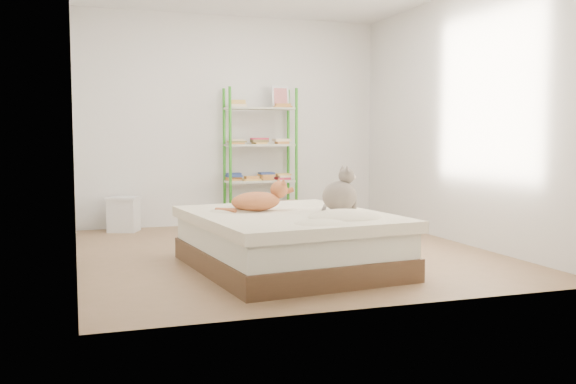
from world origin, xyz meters
name	(u,v)px	position (x,y,z in m)	size (l,w,h in m)	color
room	(284,116)	(0.00, 0.00, 1.30)	(3.81, 4.21, 2.61)	#926E51
bed	(288,241)	(-0.22, -0.76, 0.24)	(1.68, 2.00, 0.47)	brown
orange_cat	(256,199)	(-0.44, -0.55, 0.58)	(0.52, 0.28, 0.21)	#C46F3C
grey_cat	(340,189)	(0.24, -0.79, 0.66)	(0.27, 0.33, 0.38)	slate
shelf_unit	(261,160)	(0.31, 1.88, 0.82)	(0.88, 0.36, 1.74)	#329224
cardboard_box	(265,219)	(0.10, 0.98, 0.19)	(0.54, 0.51, 0.43)	#9D8254
white_bin	(124,214)	(-1.37, 1.85, 0.21)	(0.44, 0.42, 0.41)	white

